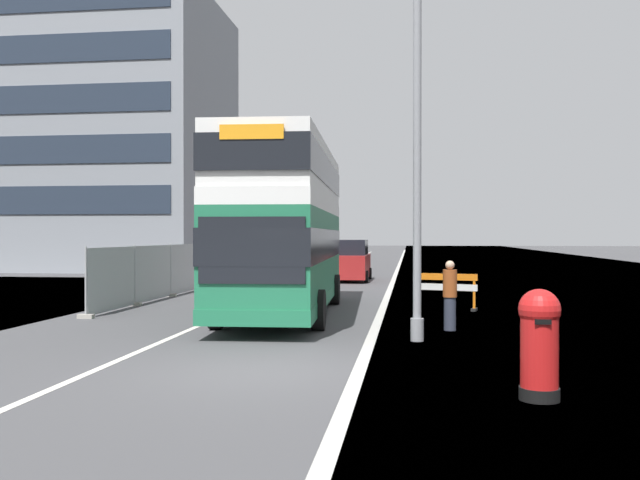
% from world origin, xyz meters
% --- Properties ---
extents(ground, '(140.00, 280.00, 0.10)m').
position_xyz_m(ground, '(0.52, 0.07, -0.05)').
color(ground, '#424244').
extents(double_decker_bus, '(3.17, 11.03, 4.88)m').
position_xyz_m(double_decker_bus, '(-1.08, 8.35, 2.60)').
color(double_decker_bus, '#1E6B47').
rests_on(double_decker_bus, ground).
extents(lamppost_foreground, '(0.29, 0.70, 8.52)m').
position_xyz_m(lamppost_foreground, '(2.70, 3.68, 4.03)').
color(lamppost_foreground, gray).
rests_on(lamppost_foreground, ground).
extents(red_pillar_postbox, '(0.58, 0.58, 1.57)m').
position_xyz_m(red_pillar_postbox, '(4.36, -1.54, 0.86)').
color(red_pillar_postbox, black).
rests_on(red_pillar_postbox, ground).
extents(roadworks_barrier, '(1.98, 0.90, 1.12)m').
position_xyz_m(roadworks_barrier, '(3.63, 10.18, 0.72)').
color(roadworks_barrier, orange).
rests_on(roadworks_barrier, ground).
extents(construction_site_fence, '(0.44, 17.20, 2.01)m').
position_xyz_m(construction_site_fence, '(-6.41, 15.09, 0.96)').
color(construction_site_fence, '#A8AAAD').
rests_on(construction_site_fence, ground).
extents(car_oncoming_near, '(1.93, 4.48, 2.08)m').
position_xyz_m(car_oncoming_near, '(-0.44, 23.22, 0.97)').
color(car_oncoming_near, maroon).
rests_on(car_oncoming_near, ground).
extents(car_receding_mid, '(2.03, 4.45, 2.25)m').
position_xyz_m(car_receding_mid, '(-4.39, 31.99, 1.05)').
color(car_receding_mid, maroon).
rests_on(car_receding_mid, ground).
extents(bare_tree_far_verge_near, '(2.51, 2.77, 5.38)m').
position_xyz_m(bare_tree_far_verge_near, '(-16.00, 35.52, 2.56)').
color(bare_tree_far_verge_near, '#4C3D2D').
rests_on(bare_tree_far_verge_near, ground).
extents(bare_tree_far_verge_mid, '(2.16, 2.75, 4.04)m').
position_xyz_m(bare_tree_far_verge_mid, '(-14.73, 52.71, 2.06)').
color(bare_tree_far_verge_mid, '#4C3D2D').
rests_on(bare_tree_far_verge_mid, ground).
extents(pedestrian_at_kerb, '(0.34, 0.34, 1.70)m').
position_xyz_m(pedestrian_at_kerb, '(3.51, 5.48, 0.85)').
color(pedestrian_at_kerb, '#2D3342').
rests_on(pedestrian_at_kerb, ground).
extents(backdrop_office_block, '(25.48, 13.19, 18.35)m').
position_xyz_m(backdrop_office_block, '(-23.46, 34.23, 9.18)').
color(backdrop_office_block, gray).
rests_on(backdrop_office_block, ground).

